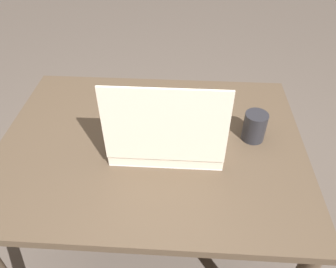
# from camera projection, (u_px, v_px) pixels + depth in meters

# --- Properties ---
(ground_plane) EXTENTS (8.00, 8.00, 0.00)m
(ground_plane) POSITION_uv_depth(u_px,v_px,m) (156.00, 251.00, 1.70)
(ground_plane) COLOR #564C44
(dining_table) EXTENTS (1.10, 0.85, 0.77)m
(dining_table) POSITION_uv_depth(u_px,v_px,m) (152.00, 163.00, 1.26)
(dining_table) COLOR #4C3D2D
(dining_table) RESTS_ON ground_plane
(donut_box) EXTENTS (0.38, 0.31, 0.32)m
(donut_box) POSITION_uv_depth(u_px,v_px,m) (167.00, 133.00, 1.14)
(donut_box) COLOR white
(donut_box) RESTS_ON dining_table
(coffee_mug) EXTENTS (0.08, 0.08, 0.11)m
(coffee_mug) POSITION_uv_depth(u_px,v_px,m) (255.00, 126.00, 1.16)
(coffee_mug) COLOR #232328
(coffee_mug) RESTS_ON dining_table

